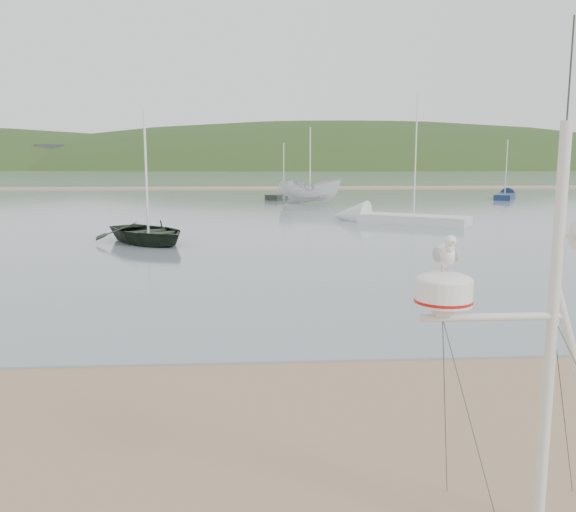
{
  "coord_description": "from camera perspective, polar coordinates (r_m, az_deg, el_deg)",
  "views": [
    {
      "loc": [
        1.08,
        -7.03,
        3.85
      ],
      "look_at": [
        1.61,
        1.0,
        2.54
      ],
      "focal_mm": 38.0,
      "sensor_mm": 36.0,
      "label": 1
    }
  ],
  "objects": [
    {
      "name": "boat_white",
      "position": [
        51.42,
        2.08,
        7.9
      ],
      "size": [
        2.31,
        2.27,
        5.3
      ],
      "primitive_type": "imported",
      "rotation": [
        0.0,
        0.0,
        1.43
      ],
      "color": "silver",
      "rests_on": "water"
    },
    {
      "name": "ground",
      "position": [
        8.09,
        -11.63,
        -19.4
      ],
      "size": [
        560.0,
        560.0,
        0.0
      ],
      "primitive_type": "plane",
      "color": "#8E6F52",
      "rests_on": "ground"
    },
    {
      "name": "sailboat_blue_far",
      "position": [
        61.5,
        19.76,
        5.35
      ],
      "size": [
        4.14,
        5.84,
        5.9
      ],
      "color": "#132345",
      "rests_on": "ground"
    },
    {
      "name": "mast_rig",
      "position": [
        6.48,
        22.56,
        -15.41
      ],
      "size": [
        2.25,
        2.4,
        5.07
      ],
      "color": "silver",
      "rests_on": "ground"
    },
    {
      "name": "hill_ridge",
      "position": [
        243.8,
        0.38,
        3.65
      ],
      "size": [
        620.0,
        180.0,
        80.0
      ],
      "color": "#203515",
      "rests_on": "ground"
    },
    {
      "name": "far_cottages",
      "position": [
        203.04,
        -3.24,
        9.22
      ],
      "size": [
        294.4,
        6.3,
        8.0
      ],
      "color": "beige",
      "rests_on": "ground"
    },
    {
      "name": "water",
      "position": [
        139.09,
        -4.22,
        7.59
      ],
      "size": [
        560.0,
        256.0,
        0.04
      ],
      "primitive_type": "cube",
      "color": "slate",
      "rests_on": "ground"
    },
    {
      "name": "sailboat_dark_mid",
      "position": [
        57.54,
        0.32,
        5.67
      ],
      "size": [
        4.39,
        5.24,
        5.55
      ],
      "color": "black",
      "rests_on": "ground"
    },
    {
      "name": "boat_dark",
      "position": [
        27.75,
        -13.08,
        6.21
      ],
      "size": [
        3.42,
        3.0,
        4.96
      ],
      "primitive_type": "imported",
      "rotation": [
        0.0,
        0.0,
        0.67
      ],
      "color": "black",
      "rests_on": "water"
    },
    {
      "name": "sailboat_white_near",
      "position": [
        37.0,
        8.19,
        3.6
      ],
      "size": [
        8.06,
        6.12,
        8.17
      ],
      "color": "silver",
      "rests_on": "ground"
    },
    {
      "name": "sandbar",
      "position": [
        77.13,
        -4.56,
        6.36
      ],
      "size": [
        560.0,
        7.0,
        0.07
      ],
      "primitive_type": "cube",
      "color": "#8E6F52",
      "rests_on": "water"
    }
  ]
}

